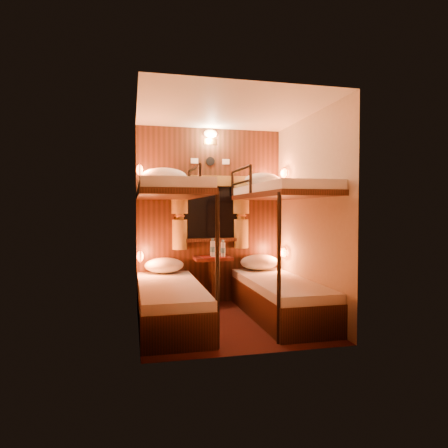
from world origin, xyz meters
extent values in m
plane|color=#36170E|center=(0.00, 0.00, 0.00)|extent=(2.10, 2.10, 0.00)
plane|color=silver|center=(0.00, 0.00, 2.40)|extent=(2.10, 2.10, 0.00)
plane|color=#C6B293|center=(0.00, 1.05, 1.20)|extent=(2.40, 0.00, 2.40)
plane|color=#C6B293|center=(0.00, -1.05, 1.20)|extent=(2.40, 0.00, 2.40)
plane|color=#C6B293|center=(-1.00, 0.00, 1.20)|extent=(0.00, 2.40, 2.40)
plane|color=#C6B293|center=(1.00, 0.00, 1.20)|extent=(0.00, 2.40, 2.40)
cube|color=#321C0D|center=(0.00, 1.04, 1.20)|extent=(2.00, 0.03, 2.40)
cube|color=#321C0D|center=(-0.65, 0.07, 0.17)|extent=(0.70, 1.90, 0.35)
cube|color=silver|center=(-0.65, 0.07, 0.40)|extent=(0.68, 1.88, 0.10)
cube|color=#321C0D|center=(-0.65, 0.07, 1.45)|extent=(0.70, 1.90, 0.06)
cube|color=silver|center=(-0.65, 0.07, 1.53)|extent=(0.68, 1.88, 0.10)
cylinder|color=black|center=(-0.30, -0.83, 0.72)|extent=(0.04, 0.04, 1.45)
cylinder|color=black|center=(-0.30, 0.95, 1.64)|extent=(0.04, 0.04, 0.32)
cylinder|color=black|center=(-0.30, 0.10, 1.64)|extent=(0.04, 0.04, 0.32)
cylinder|color=black|center=(-0.30, 0.53, 1.80)|extent=(0.04, 0.85, 0.04)
cylinder|color=black|center=(-0.30, 0.53, 1.63)|extent=(0.03, 0.85, 0.03)
cube|color=#321C0D|center=(0.65, 0.07, 0.17)|extent=(0.70, 1.90, 0.35)
cube|color=silver|center=(0.65, 0.07, 0.40)|extent=(0.68, 1.88, 0.10)
cube|color=#321C0D|center=(0.65, 0.07, 1.45)|extent=(0.70, 1.90, 0.06)
cube|color=silver|center=(0.65, 0.07, 1.53)|extent=(0.68, 1.88, 0.10)
cylinder|color=black|center=(0.30, -0.83, 0.72)|extent=(0.04, 0.04, 1.45)
cylinder|color=black|center=(0.30, 0.95, 1.64)|extent=(0.04, 0.04, 0.32)
cylinder|color=black|center=(0.30, 0.10, 1.64)|extent=(0.04, 0.04, 0.32)
cylinder|color=black|center=(0.30, 0.53, 1.80)|extent=(0.04, 0.85, 0.04)
cylinder|color=black|center=(0.30, 0.53, 1.63)|extent=(0.03, 0.85, 0.03)
cube|color=black|center=(0.00, 1.02, 1.25)|extent=(0.98, 0.02, 0.78)
cube|color=black|center=(0.00, 1.01, 1.25)|extent=(0.90, 0.01, 0.70)
cube|color=#321C0D|center=(0.00, 0.97, 0.87)|extent=(1.00, 0.12, 0.04)
cube|color=olive|center=(0.00, 0.98, 1.68)|extent=(1.10, 0.06, 0.14)
cylinder|color=olive|center=(-0.43, 0.97, 1.43)|extent=(0.22, 0.22, 0.40)
cylinder|color=olive|center=(-0.43, 0.97, 1.20)|extent=(0.11, 0.11, 0.12)
cylinder|color=olive|center=(-0.43, 0.97, 0.95)|extent=(0.20, 0.20, 0.40)
torus|color=#CA833B|center=(-0.43, 0.97, 1.20)|extent=(0.14, 0.14, 0.02)
cylinder|color=olive|center=(0.43, 0.97, 1.43)|extent=(0.22, 0.22, 0.40)
cylinder|color=olive|center=(0.43, 0.97, 1.20)|extent=(0.11, 0.11, 0.12)
cylinder|color=olive|center=(0.43, 0.97, 0.95)|extent=(0.20, 0.20, 0.40)
torus|color=#CA833B|center=(0.43, 0.97, 1.20)|extent=(0.14, 0.14, 0.02)
cylinder|color=black|center=(0.00, 1.02, 1.95)|extent=(0.12, 0.02, 0.12)
cube|color=silver|center=(-0.22, 1.02, 1.95)|extent=(0.10, 0.01, 0.07)
cube|color=silver|center=(0.22, 1.02, 1.95)|extent=(0.10, 0.01, 0.07)
cube|color=#CA833B|center=(0.00, 1.02, 2.22)|extent=(0.18, 0.01, 0.08)
ellipsoid|color=#FFCC8C|center=(0.00, 1.00, 2.32)|extent=(0.18, 0.09, 0.11)
ellipsoid|color=#FC6025|center=(-0.96, 0.70, 0.70)|extent=(0.08, 0.20, 0.13)
torus|color=#CA833B|center=(-0.96, 0.70, 0.70)|extent=(0.02, 0.17, 0.17)
ellipsoid|color=#FC6025|center=(-0.96, 0.70, 1.78)|extent=(0.08, 0.20, 0.13)
torus|color=#CA833B|center=(-0.96, 0.70, 1.78)|extent=(0.02, 0.17, 0.17)
ellipsoid|color=#FC6025|center=(0.96, 0.70, 0.70)|extent=(0.08, 0.20, 0.13)
torus|color=#CA833B|center=(0.96, 0.70, 0.70)|extent=(0.02, 0.17, 0.17)
ellipsoid|color=#FC6025|center=(0.96, 0.70, 1.78)|extent=(0.08, 0.20, 0.13)
torus|color=#CA833B|center=(0.96, 0.70, 1.78)|extent=(0.02, 0.17, 0.17)
cube|color=#551413|center=(0.00, 0.85, 0.63)|extent=(0.50, 0.34, 0.04)
cube|color=#321C0D|center=(0.00, 0.85, 0.30)|extent=(0.08, 0.30, 0.61)
cube|color=maroon|center=(0.00, 0.85, 0.65)|extent=(0.30, 0.34, 0.01)
cylinder|color=#99BFE5|center=(0.01, 0.92, 0.76)|extent=(0.07, 0.07, 0.21)
cylinder|color=teal|center=(0.01, 0.92, 0.74)|extent=(0.07, 0.07, 0.07)
cylinder|color=teal|center=(0.01, 0.92, 0.88)|extent=(0.04, 0.04, 0.03)
cylinder|color=#99BFE5|center=(0.13, 0.82, 0.75)|extent=(0.06, 0.06, 0.19)
cylinder|color=teal|center=(0.13, 0.82, 0.74)|extent=(0.07, 0.07, 0.07)
cylinder|color=teal|center=(0.13, 0.82, 0.86)|extent=(0.04, 0.04, 0.03)
cube|color=silver|center=(0.14, 0.89, 0.65)|extent=(0.08, 0.07, 0.01)
cube|color=silver|center=(0.02, 0.84, 0.65)|extent=(0.09, 0.08, 0.01)
ellipsoid|color=silver|center=(-0.65, 0.84, 0.56)|extent=(0.51, 0.36, 0.20)
ellipsoid|color=silver|center=(0.65, 0.82, 0.56)|extent=(0.54, 0.38, 0.21)
ellipsoid|color=silver|center=(-0.65, 0.79, 1.71)|extent=(0.60, 0.43, 0.23)
ellipsoid|color=silver|center=(0.65, 0.71, 1.68)|extent=(0.48, 0.35, 0.19)
camera|label=1|loc=(-1.07, -4.39, 1.28)|focal=32.00mm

